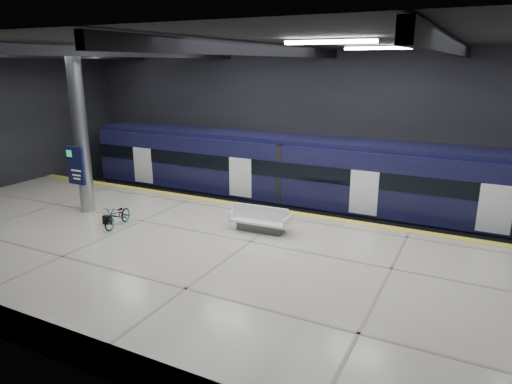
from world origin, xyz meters
The scene contains 10 objects.
ground centered at (0.00, 0.00, 0.00)m, with size 30.00×30.00×0.00m, color black.
room_shell centered at (0.00, 0.00, 5.72)m, with size 30.10×16.10×8.05m.
platform centered at (0.00, -2.50, 0.55)m, with size 30.00×11.00×1.10m, color #B3A998.
safety_strip centered at (0.00, 2.75, 1.11)m, with size 30.00×0.40×0.01m, color yellow.
rails centered at (0.00, 5.50, 0.08)m, with size 30.00×1.52×0.16m.
train centered at (1.61, 5.50, 2.06)m, with size 29.40×2.84×3.79m.
bench centered at (-0.15, 0.14, 1.46)m, with size 2.34×1.06×1.01m.
bicycle centered at (-5.40, -1.93, 1.54)m, with size 0.59×1.69×0.89m, color #99999E.
pannier_bag centered at (-6.00, -1.93, 1.28)m, with size 0.30×0.18×0.35m, color black.
info_column centered at (-8.00, -1.03, 4.46)m, with size 0.90×0.78×6.90m.
Camera 1 is at (7.13, -14.63, 7.33)m, focal length 32.00 mm.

